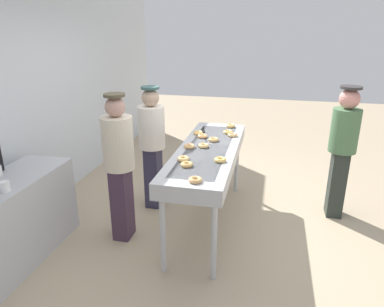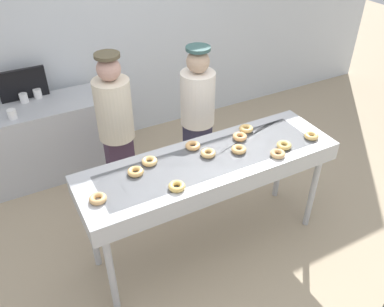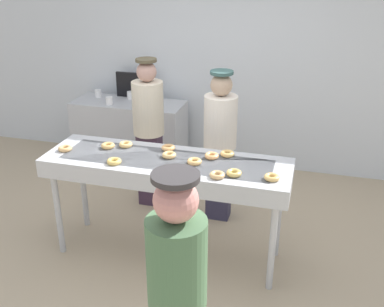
{
  "view_description": "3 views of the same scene",
  "coord_description": "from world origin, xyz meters",
  "px_view_note": "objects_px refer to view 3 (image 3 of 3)",
  "views": [
    {
      "loc": [
        -3.7,
        -0.66,
        2.26
      ],
      "look_at": [
        -0.06,
        0.17,
        0.9
      ],
      "focal_mm": 33.12,
      "sensor_mm": 36.0,
      "label": 1
    },
    {
      "loc": [
        -1.33,
        -2.18,
        2.83
      ],
      "look_at": [
        -0.05,
        0.21,
        0.9
      ],
      "focal_mm": 37.34,
      "sensor_mm": 36.0,
      "label": 2
    },
    {
      "loc": [
        1.17,
        -3.38,
        2.58
      ],
      "look_at": [
        0.14,
        0.3,
        0.91
      ],
      "focal_mm": 42.86,
      "sensor_mm": 36.0,
      "label": 3
    }
  ],
  "objects_px": {
    "worker_assistant": "(149,126)",
    "paper_cup_1": "(142,95)",
    "worker_baker": "(220,139)",
    "prep_counter": "(130,134)",
    "customer_waiting": "(177,292)",
    "paper_cup_2": "(98,93)",
    "glazed_donut_0": "(217,175)",
    "fryer_conveyor": "(166,168)",
    "glazed_donut_2": "(272,177)",
    "menu_display": "(134,85)",
    "glazed_donut_1": "(114,161)",
    "paper_cup_0": "(109,101)",
    "glazed_donut_7": "(168,148)",
    "glazed_donut_11": "(169,155)",
    "glazed_donut_8": "(65,148)",
    "paper_cup_3": "(130,95)",
    "glazed_donut_3": "(194,161)",
    "glazed_donut_6": "(108,146)",
    "glazed_donut_10": "(212,156)",
    "glazed_donut_5": "(227,154)",
    "glazed_donut_4": "(234,173)",
    "glazed_donut_9": "(126,144)"
  },
  "relations": [
    {
      "from": "worker_assistant",
      "to": "paper_cup_1",
      "type": "xyz_separation_m",
      "value": [
        -0.5,
        1.08,
        -0.0
      ]
    },
    {
      "from": "worker_baker",
      "to": "prep_counter",
      "type": "xyz_separation_m",
      "value": [
        -1.4,
        0.99,
        -0.46
      ]
    },
    {
      "from": "customer_waiting",
      "to": "paper_cup_2",
      "type": "xyz_separation_m",
      "value": [
        -2.13,
        3.38,
        -0.01
      ]
    },
    {
      "from": "glazed_donut_0",
      "to": "customer_waiting",
      "type": "bearing_deg",
      "value": -86.77
    },
    {
      "from": "fryer_conveyor",
      "to": "glazed_donut_2",
      "type": "xyz_separation_m",
      "value": [
        0.91,
        -0.14,
        0.11
      ]
    },
    {
      "from": "glazed_donut_2",
      "to": "menu_display",
      "type": "xyz_separation_m",
      "value": [
        -2.01,
        2.13,
        0.04
      ]
    },
    {
      "from": "paper_cup_1",
      "to": "paper_cup_2",
      "type": "xyz_separation_m",
      "value": [
        -0.58,
        -0.07,
        0.0
      ]
    },
    {
      "from": "glazed_donut_1",
      "to": "worker_assistant",
      "type": "height_order",
      "value": "worker_assistant"
    },
    {
      "from": "prep_counter",
      "to": "paper_cup_0",
      "type": "height_order",
      "value": "paper_cup_0"
    },
    {
      "from": "glazed_donut_1",
      "to": "worker_assistant",
      "type": "relative_size",
      "value": 0.08
    },
    {
      "from": "paper_cup_0",
      "to": "paper_cup_1",
      "type": "xyz_separation_m",
      "value": [
        0.3,
        0.33,
        0.0
      ]
    },
    {
      "from": "paper_cup_2",
      "to": "menu_display",
      "type": "distance_m",
      "value": 0.49
    },
    {
      "from": "glazed_donut_7",
      "to": "glazed_donut_11",
      "type": "distance_m",
      "value": 0.16
    },
    {
      "from": "paper_cup_1",
      "to": "paper_cup_2",
      "type": "bearing_deg",
      "value": -173.06
    },
    {
      "from": "glazed_donut_8",
      "to": "glazed_donut_11",
      "type": "xyz_separation_m",
      "value": [
        0.94,
        0.11,
        0.0
      ]
    },
    {
      "from": "prep_counter",
      "to": "glazed_donut_2",
      "type": "bearing_deg",
      "value": -43.33
    },
    {
      "from": "worker_assistant",
      "to": "paper_cup_2",
      "type": "xyz_separation_m",
      "value": [
        -1.08,
        1.0,
        -0.0
      ]
    },
    {
      "from": "paper_cup_1",
      "to": "menu_display",
      "type": "relative_size",
      "value": 0.2
    },
    {
      "from": "glazed_donut_0",
      "to": "paper_cup_2",
      "type": "relative_size",
      "value": 1.28
    },
    {
      "from": "glazed_donut_0",
      "to": "prep_counter",
      "type": "height_order",
      "value": "glazed_donut_0"
    },
    {
      "from": "customer_waiting",
      "to": "paper_cup_3",
      "type": "bearing_deg",
      "value": 99.65
    },
    {
      "from": "glazed_donut_11",
      "to": "menu_display",
      "type": "relative_size",
      "value": 0.25
    },
    {
      "from": "glazed_donut_3",
      "to": "paper_cup_3",
      "type": "height_order",
      "value": "glazed_donut_3"
    },
    {
      "from": "glazed_donut_8",
      "to": "glazed_donut_7",
      "type": "bearing_deg",
      "value": 16.56
    },
    {
      "from": "glazed_donut_1",
      "to": "glazed_donut_2",
      "type": "distance_m",
      "value": 1.31
    },
    {
      "from": "worker_baker",
      "to": "paper_cup_1",
      "type": "bearing_deg",
      "value": -28.87
    },
    {
      "from": "glazed_donut_6",
      "to": "worker_assistant",
      "type": "distance_m",
      "value": 0.77
    },
    {
      "from": "glazed_donut_10",
      "to": "paper_cup_2",
      "type": "distance_m",
      "value": 2.59
    },
    {
      "from": "paper_cup_1",
      "to": "glazed_donut_8",
      "type": "bearing_deg",
      "value": -88.64
    },
    {
      "from": "glazed_donut_1",
      "to": "glazed_donut_5",
      "type": "xyz_separation_m",
      "value": [
        0.88,
        0.42,
        0.0
      ]
    },
    {
      "from": "glazed_donut_2",
      "to": "glazed_donut_8",
      "type": "distance_m",
      "value": 1.85
    },
    {
      "from": "glazed_donut_3",
      "to": "menu_display",
      "type": "bearing_deg",
      "value": 124.05
    },
    {
      "from": "glazed_donut_4",
      "to": "glazed_donut_2",
      "type": "bearing_deg",
      "value": 0.76
    },
    {
      "from": "worker_baker",
      "to": "worker_assistant",
      "type": "bearing_deg",
      "value": 6.59
    },
    {
      "from": "glazed_donut_4",
      "to": "paper_cup_1",
      "type": "bearing_deg",
      "value": 127.47
    },
    {
      "from": "glazed_donut_7",
      "to": "customer_waiting",
      "type": "relative_size",
      "value": 0.08
    },
    {
      "from": "paper_cup_0",
      "to": "paper_cup_1",
      "type": "distance_m",
      "value": 0.45
    },
    {
      "from": "glazed_donut_1",
      "to": "glazed_donut_7",
      "type": "relative_size",
      "value": 1.0
    },
    {
      "from": "glazed_donut_6",
      "to": "menu_display",
      "type": "relative_size",
      "value": 0.25
    },
    {
      "from": "menu_display",
      "to": "paper_cup_3",
      "type": "bearing_deg",
      "value": -108.31
    },
    {
      "from": "fryer_conveyor",
      "to": "glazed_donut_3",
      "type": "height_order",
      "value": "glazed_donut_3"
    },
    {
      "from": "glazed_donut_5",
      "to": "glazed_donut_11",
      "type": "bearing_deg",
      "value": -161.01
    },
    {
      "from": "worker_assistant",
      "to": "paper_cup_3",
      "type": "height_order",
      "value": "worker_assistant"
    },
    {
      "from": "fryer_conveyor",
      "to": "glazed_donut_4",
      "type": "distance_m",
      "value": 0.64
    },
    {
      "from": "glazed_donut_11",
      "to": "paper_cup_2",
      "type": "height_order",
      "value": "glazed_donut_11"
    },
    {
      "from": "glazed_donut_3",
      "to": "glazed_donut_4",
      "type": "xyz_separation_m",
      "value": [
        0.36,
        -0.13,
        0.0
      ]
    },
    {
      "from": "paper_cup_0",
      "to": "glazed_donut_10",
      "type": "bearing_deg",
      "value": -41.68
    },
    {
      "from": "glazed_donut_7",
      "to": "glazed_donut_9",
      "type": "height_order",
      "value": "same"
    },
    {
      "from": "paper_cup_2",
      "to": "worker_assistant",
      "type": "bearing_deg",
      "value": -42.96
    },
    {
      "from": "worker_baker",
      "to": "paper_cup_3",
      "type": "height_order",
      "value": "worker_baker"
    }
  ]
}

